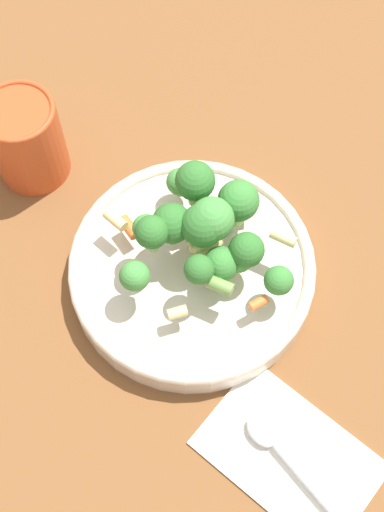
% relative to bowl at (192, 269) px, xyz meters
% --- Properties ---
extents(ground_plane, '(3.00, 3.00, 0.00)m').
position_rel_bowl_xyz_m(ground_plane, '(0.00, 0.00, -0.02)').
color(ground_plane, brown).
extents(bowl, '(0.26, 0.26, 0.04)m').
position_rel_bowl_xyz_m(bowl, '(0.00, 0.00, 0.00)').
color(bowl, beige).
rests_on(bowl, ground_plane).
extents(pasta_salad, '(0.17, 0.20, 0.09)m').
position_rel_bowl_xyz_m(pasta_salad, '(-0.01, 0.01, 0.07)').
color(pasta_salad, '#8CB766').
rests_on(pasta_salad, bowl).
extents(cup, '(0.08, 0.08, 0.11)m').
position_rel_bowl_xyz_m(cup, '(-0.13, -0.19, 0.04)').
color(cup, '#CC4C23').
rests_on(cup, ground_plane).
extents(napkin, '(0.19, 0.20, 0.01)m').
position_rel_bowl_xyz_m(napkin, '(0.19, 0.11, -0.02)').
color(napkin, white).
rests_on(napkin, ground_plane).
extents(spoon, '(0.13, 0.12, 0.01)m').
position_rel_bowl_xyz_m(spoon, '(0.19, 0.10, -0.01)').
color(spoon, silver).
rests_on(spoon, napkin).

